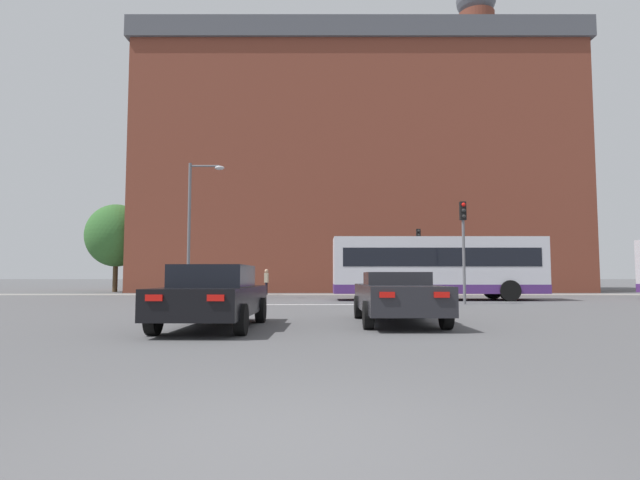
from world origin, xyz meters
name	(u,v)px	position (x,y,z in m)	size (l,w,h in m)	color
ground_plane	(282,446)	(0.00, 0.00, 0.00)	(400.00, 400.00, 0.00)	#545456
stop_line_strip	(314,305)	(0.00, 17.44, 0.00)	(9.63, 0.30, 0.01)	silver
far_pavement	(317,294)	(0.00, 28.93, 0.01)	(70.69, 2.50, 0.01)	gray
brick_civic_building	(356,169)	(3.31, 38.66, 10.35)	(34.62, 14.05, 27.18)	brown
car_saloon_left	(215,296)	(-2.18, 7.95, 0.74)	(2.07, 4.64, 1.44)	black
car_roadster_right	(398,296)	(2.24, 9.16, 0.68)	(1.98, 4.76, 1.29)	#232328
bus_crossing_lead	(438,267)	(6.13, 21.44, 1.67)	(10.36, 2.65, 3.11)	silver
traffic_light_near_right	(464,235)	(6.45, 17.75, 2.95)	(0.26, 0.31, 4.41)	slate
traffic_light_far_right	(420,250)	(6.54, 28.00, 2.82)	(0.26, 0.31, 4.20)	slate
street_lamp_junction	(196,216)	(-6.27, 22.31, 4.34)	(1.88, 0.36, 7.14)	slate
pedestrian_waiting	(267,280)	(-3.15, 28.26, 0.96)	(0.25, 0.42, 1.65)	black
tree_by_building	(118,236)	(-15.20, 34.11, 4.27)	(4.51, 4.51, 6.65)	#4C3823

